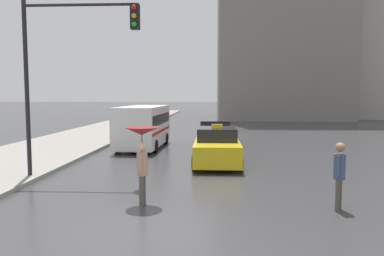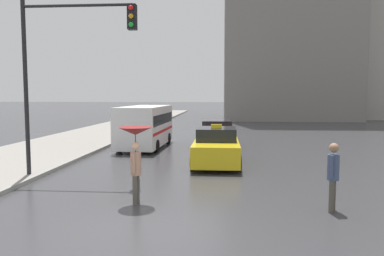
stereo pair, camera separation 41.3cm
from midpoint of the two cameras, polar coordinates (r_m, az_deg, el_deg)
ground_plane at (r=7.99m, az=-8.62°, el=-15.70°), size 300.00×300.00×0.00m
taxi at (r=15.36m, az=3.05°, el=-2.98°), size 1.91×4.14×1.65m
sedan_red at (r=20.53m, az=2.98°, el=-1.02°), size 1.91×4.05×1.45m
ambulance_van at (r=20.30m, az=-8.00°, el=0.50°), size 2.24×5.55×2.24m
pedestrian_with_umbrella at (r=9.72m, az=-8.85°, el=-2.49°), size 0.91×0.91×2.01m
pedestrian_man at (r=9.75m, az=20.41°, el=-6.19°), size 0.38×0.42×1.68m
traffic_light at (r=13.11m, az=-19.03°, el=10.74°), size 3.86×0.38×6.03m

